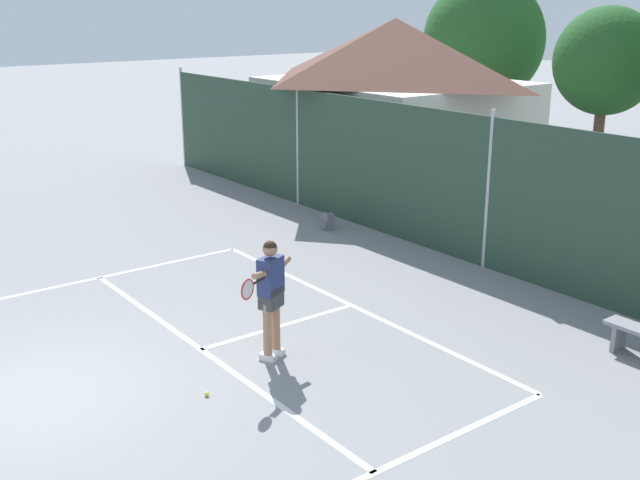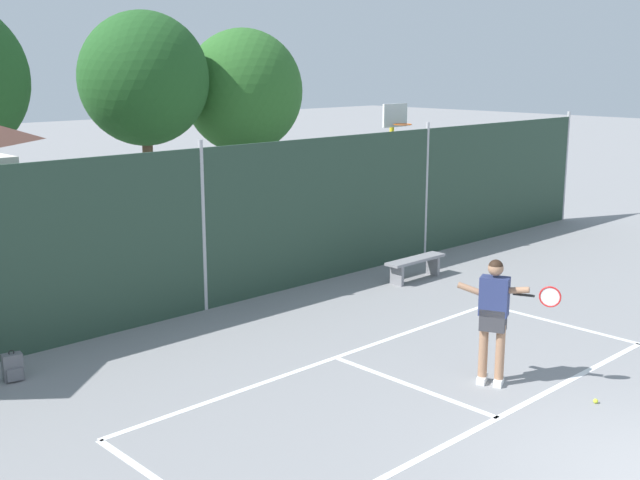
% 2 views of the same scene
% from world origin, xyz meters
% --- Properties ---
extents(ground_plane, '(120.00, 120.00, 0.00)m').
position_xyz_m(ground_plane, '(0.00, 0.00, 0.00)').
color(ground_plane, gray).
extents(court_markings, '(8.30, 11.10, 0.01)m').
position_xyz_m(court_markings, '(0.00, 0.65, 0.00)').
color(court_markings, white).
rests_on(court_markings, ground).
extents(chainlink_fence, '(26.09, 0.09, 3.20)m').
position_xyz_m(chainlink_fence, '(0.00, 9.00, 1.53)').
color(chainlink_fence, '#284233').
rests_on(chainlink_fence, ground).
extents(clubhouse_building, '(7.12, 5.93, 4.78)m').
position_xyz_m(clubhouse_building, '(-6.42, 12.28, 2.48)').
color(clubhouse_building, silver).
rests_on(clubhouse_building, ground).
extents(tennis_player, '(0.73, 1.29, 1.85)m').
position_xyz_m(tennis_player, '(0.90, 3.20, 1.11)').
color(tennis_player, silver).
rests_on(tennis_player, ground).
extents(tennis_ball, '(0.07, 0.07, 0.07)m').
position_xyz_m(tennis_ball, '(1.36, 1.82, 0.03)').
color(tennis_ball, '#CCE033').
rests_on(tennis_ball, ground).
extents(backpack_grey, '(0.31, 0.28, 0.46)m').
position_xyz_m(backpack_grey, '(-4.06, 8.11, 0.19)').
color(backpack_grey, slate).
rests_on(backpack_grey, ground).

